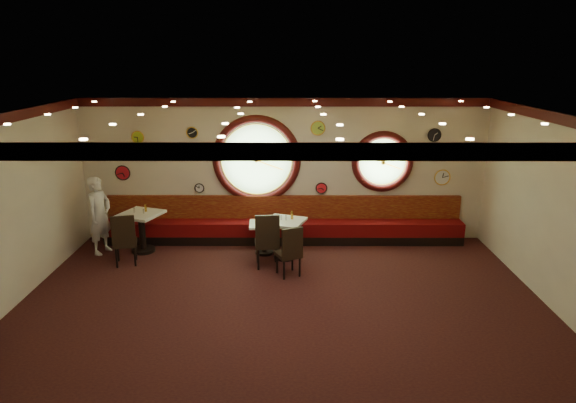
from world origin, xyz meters
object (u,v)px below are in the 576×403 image
object	(u,v)px
table_b	(264,234)
chair_a	(124,237)
condiment_a_bottle	(146,208)
chair_b	(267,237)
condiment_b_salt	(259,220)
condiment_a_pepper	(143,211)
table_c	(285,234)
condiment_c_pepper	(286,218)
condiment_c_salt	(281,218)
condiment_b_pepper	(265,222)
condiment_c_bottle	(292,215)
chair_c	(290,248)
table_a	(142,227)
condiment_b_bottle	(266,219)
waiter	(100,215)
condiment_a_salt	(134,210)

from	to	relation	value
table_b	chair_a	bearing A→B (deg)	-166.36
condiment_a_bottle	chair_b	bearing A→B (deg)	-20.43
condiment_b_salt	condiment_a_pepper	distance (m)	2.44
chair_a	table_c	bearing A→B (deg)	-6.39
condiment_b_salt	condiment_c_pepper	distance (m)	0.65
condiment_c_salt	condiment_b_pepper	distance (m)	0.39
condiment_a_bottle	condiment_c_bottle	xyz separation A→B (m)	(3.12, -0.36, -0.04)
condiment_b_pepper	condiment_c_bottle	size ratio (longest dim) A/B	0.55
chair_c	condiment_a_pepper	world-z (taller)	chair_c
table_a	condiment_c_salt	distance (m)	3.02
table_a	chair_a	bearing A→B (deg)	-99.39
table_b	table_c	distance (m)	0.51
chair_c	table_a	bearing A→B (deg)	132.93
chair_c	condiment_b_bottle	xyz separation A→B (m)	(-0.52, 1.23, 0.18)
chair_c	condiment_c_bottle	size ratio (longest dim) A/B	3.58
chair_a	chair_b	world-z (taller)	chair_b
chair_b	condiment_b_salt	xyz separation A→B (m)	(-0.21, 0.81, 0.08)
condiment_b_bottle	chair_b	bearing A→B (deg)	-85.43
chair_a	condiment_a_pepper	bearing A→B (deg)	60.59
condiment_b_salt	condiment_a_bottle	size ratio (longest dim) A/B	0.70
condiment_c_salt	table_a	bearing A→B (deg)	173.73
table_a	condiment_c_pepper	size ratio (longest dim) A/B	9.77
condiment_b_pepper	chair_c	bearing A→B (deg)	-65.13
chair_b	condiment_b_pepper	distance (m)	0.71
chair_b	condiment_a_bottle	xyz separation A→B (m)	(-2.63, 0.98, 0.30)
chair_c	condiment_c_bottle	distance (m)	1.09
condiment_b_salt	condiment_c_pepper	size ratio (longest dim) A/B	1.03
chair_c	waiter	xyz separation A→B (m)	(-4.02, 1.24, 0.26)
table_b	condiment_b_pepper	xyz separation A→B (m)	(0.03, -0.07, 0.30)
condiment_b_pepper	waiter	size ratio (longest dim) A/B	0.06
condiment_a_pepper	waiter	size ratio (longest dim) A/B	0.05
condiment_c_salt	condiment_a_bottle	size ratio (longest dim) A/B	0.61
condiment_b_salt	condiment_c_salt	bearing A→B (deg)	-28.03
condiment_c_pepper	condiment_a_pepper	bearing A→B (deg)	174.13
condiment_a_bottle	waiter	xyz separation A→B (m)	(-0.94, -0.15, -0.11)
condiment_a_bottle	condiment_b_bottle	bearing A→B (deg)	-3.62
chair_a	condiment_b_salt	distance (m)	2.73
table_a	waiter	distance (m)	0.90
condiment_c_salt	condiment_b_pepper	bearing A→B (deg)	155.95
table_c	condiment_a_bottle	size ratio (longest dim) A/B	6.17
table_b	chair_c	bearing A→B (deg)	-65.19
table_c	condiment_c_pepper	distance (m)	0.36
condiment_a_bottle	condiment_c_bottle	world-z (taller)	condiment_a_bottle
condiment_c_salt	waiter	world-z (taller)	waiter
condiment_c_pepper	condiment_c_bottle	bearing A→B (deg)	31.63
chair_a	chair_c	world-z (taller)	chair_a
waiter	table_a	bearing A→B (deg)	-65.18
chair_b	condiment_a_pepper	bearing A→B (deg)	156.27
condiment_c_pepper	chair_c	bearing A→B (deg)	-84.65
condiment_c_bottle	condiment_a_salt	bearing A→B (deg)	175.05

